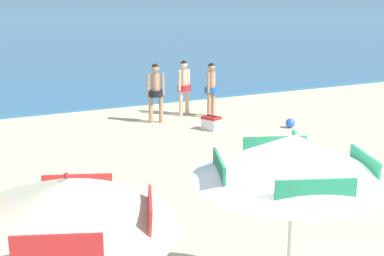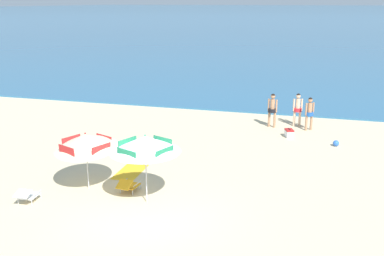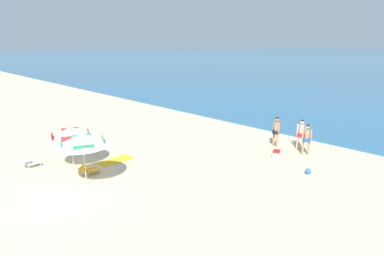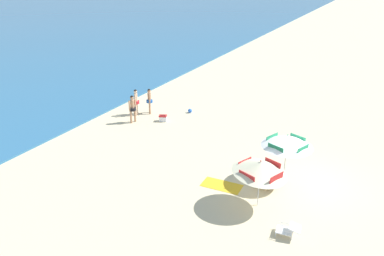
{
  "view_description": "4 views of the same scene",
  "coord_description": "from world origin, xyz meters",
  "px_view_note": "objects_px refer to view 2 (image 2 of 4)",
  "views": [
    {
      "loc": [
        -3.95,
        -3.91,
        3.77
      ],
      "look_at": [
        1.4,
        6.22,
        1.02
      ],
      "focal_mm": 51.74,
      "sensor_mm": 36.0,
      "label": 1
    },
    {
      "loc": [
        4.87,
        -11.81,
        6.41
      ],
      "look_at": [
        -0.08,
        5.63,
        1.23
      ],
      "focal_mm": 41.56,
      "sensor_mm": 36.0,
      "label": 2
    },
    {
      "loc": [
        11.47,
        -4.36,
        5.79
      ],
      "look_at": [
        -0.1,
        6.97,
        1.38
      ],
      "focal_mm": 28.25,
      "sensor_mm": 36.0,
      "label": 3
    },
    {
      "loc": [
        -15.53,
        -2.17,
        8.93
      ],
      "look_at": [
        0.56,
        5.83,
        1.4
      ],
      "focal_mm": 35.01,
      "sensor_mm": 36.0,
      "label": 4
    }
  ],
  "objects_px": {
    "beach_umbrella_striped_main": "(86,141)",
    "beach_umbrella_striped_second": "(145,144)",
    "lounge_chair_under_umbrella": "(128,185)",
    "person_wading_in": "(298,107)",
    "person_standing_near_shore": "(272,108)",
    "lounge_chair_beside_umbrella": "(27,195)",
    "cooler_box": "(289,133)",
    "beach_ball": "(336,143)",
    "beach_towel": "(130,172)",
    "person_standing_beside": "(310,111)"
  },
  "relations": [
    {
      "from": "cooler_box",
      "to": "beach_umbrella_striped_main",
      "type": "bearing_deg",
      "value": -127.61
    },
    {
      "from": "lounge_chair_under_umbrella",
      "to": "person_standing_near_shore",
      "type": "distance_m",
      "value": 10.59
    },
    {
      "from": "beach_umbrella_striped_main",
      "to": "lounge_chair_under_umbrella",
      "type": "relative_size",
      "value": 2.75
    },
    {
      "from": "beach_umbrella_striped_second",
      "to": "cooler_box",
      "type": "height_order",
      "value": "beach_umbrella_striped_second"
    },
    {
      "from": "beach_towel",
      "to": "person_standing_beside",
      "type": "bearing_deg",
      "value": 50.64
    },
    {
      "from": "lounge_chair_beside_umbrella",
      "to": "cooler_box",
      "type": "xyz_separation_m",
      "value": [
        7.79,
        9.88,
        -0.08
      ]
    },
    {
      "from": "lounge_chair_beside_umbrella",
      "to": "cooler_box",
      "type": "relative_size",
      "value": 1.53
    },
    {
      "from": "person_standing_beside",
      "to": "person_wading_in",
      "type": "height_order",
      "value": "person_wading_in"
    },
    {
      "from": "beach_umbrella_striped_second",
      "to": "person_standing_near_shore",
      "type": "xyz_separation_m",
      "value": [
        2.98,
        10.39,
        -0.99
      ]
    },
    {
      "from": "beach_umbrella_striped_main",
      "to": "cooler_box",
      "type": "distance_m",
      "value": 10.6
    },
    {
      "from": "beach_umbrella_striped_main",
      "to": "lounge_chair_under_umbrella",
      "type": "distance_m",
      "value": 2.11
    },
    {
      "from": "beach_umbrella_striped_main",
      "to": "beach_towel",
      "type": "relative_size",
      "value": 1.45
    },
    {
      "from": "beach_umbrella_striped_main",
      "to": "beach_towel",
      "type": "bearing_deg",
      "value": 68.29
    },
    {
      "from": "person_standing_near_shore",
      "to": "beach_ball",
      "type": "bearing_deg",
      "value": -37.62
    },
    {
      "from": "beach_umbrella_striped_second",
      "to": "person_standing_near_shore",
      "type": "bearing_deg",
      "value": 73.97
    },
    {
      "from": "person_standing_beside",
      "to": "beach_ball",
      "type": "distance_m",
      "value": 2.86
    },
    {
      "from": "lounge_chair_beside_umbrella",
      "to": "cooler_box",
      "type": "bearing_deg",
      "value": 51.74
    },
    {
      "from": "beach_umbrella_striped_main",
      "to": "lounge_chair_beside_umbrella",
      "type": "xyz_separation_m",
      "value": [
        -1.39,
        -1.57,
        -1.49
      ]
    },
    {
      "from": "lounge_chair_under_umbrella",
      "to": "person_standing_near_shore",
      "type": "height_order",
      "value": "person_standing_near_shore"
    },
    {
      "from": "lounge_chair_under_umbrella",
      "to": "cooler_box",
      "type": "relative_size",
      "value": 1.62
    },
    {
      "from": "beach_ball",
      "to": "beach_towel",
      "type": "xyz_separation_m",
      "value": [
        -7.82,
        -5.54,
        -0.13
      ]
    },
    {
      "from": "person_standing_beside",
      "to": "person_wading_in",
      "type": "distance_m",
      "value": 0.91
    },
    {
      "from": "cooler_box",
      "to": "person_standing_beside",
      "type": "bearing_deg",
      "value": 60.44
    },
    {
      "from": "beach_umbrella_striped_second",
      "to": "person_wading_in",
      "type": "bearing_deg",
      "value": 68.86
    },
    {
      "from": "cooler_box",
      "to": "beach_ball",
      "type": "xyz_separation_m",
      "value": [
        2.18,
        -0.86,
        -0.06
      ]
    },
    {
      "from": "beach_towel",
      "to": "person_standing_near_shore",
      "type": "bearing_deg",
      "value": 59.99
    },
    {
      "from": "beach_umbrella_striped_main",
      "to": "person_standing_near_shore",
      "type": "bearing_deg",
      "value": 61.49
    },
    {
      "from": "lounge_chair_beside_umbrella",
      "to": "beach_ball",
      "type": "height_order",
      "value": "lounge_chair_beside_umbrella"
    },
    {
      "from": "cooler_box",
      "to": "beach_ball",
      "type": "distance_m",
      "value": 2.34
    },
    {
      "from": "lounge_chair_under_umbrella",
      "to": "beach_ball",
      "type": "relative_size",
      "value": 3.38
    },
    {
      "from": "beach_umbrella_striped_second",
      "to": "lounge_chair_under_umbrella",
      "type": "distance_m",
      "value": 2.07
    },
    {
      "from": "lounge_chair_under_umbrella",
      "to": "person_standing_near_shore",
      "type": "xyz_separation_m",
      "value": [
        3.9,
        9.81,
        0.77
      ]
    },
    {
      "from": "beach_umbrella_striped_second",
      "to": "person_standing_beside",
      "type": "relative_size",
      "value": 1.84
    },
    {
      "from": "beach_umbrella_striped_main",
      "to": "cooler_box",
      "type": "xyz_separation_m",
      "value": [
        6.4,
        8.31,
        -1.57
      ]
    },
    {
      "from": "lounge_chair_under_umbrella",
      "to": "cooler_box",
      "type": "bearing_deg",
      "value": 59.09
    },
    {
      "from": "beach_umbrella_striped_main",
      "to": "beach_towel",
      "type": "distance_m",
      "value": 2.71
    },
    {
      "from": "lounge_chair_beside_umbrella",
      "to": "beach_towel",
      "type": "xyz_separation_m",
      "value": [
        2.15,
        3.48,
        -0.27
      ]
    },
    {
      "from": "lounge_chair_under_umbrella",
      "to": "person_wading_in",
      "type": "xyz_separation_m",
      "value": [
        5.16,
        10.41,
        0.75
      ]
    },
    {
      "from": "beach_ball",
      "to": "beach_towel",
      "type": "bearing_deg",
      "value": -144.66
    },
    {
      "from": "person_standing_beside",
      "to": "person_wading_in",
      "type": "xyz_separation_m",
      "value": [
        -0.63,
        0.65,
        0.03
      ]
    },
    {
      "from": "lounge_chair_beside_umbrella",
      "to": "lounge_chair_under_umbrella",
      "type": "bearing_deg",
      "value": 30.15
    },
    {
      "from": "beach_umbrella_striped_main",
      "to": "beach_ball",
      "type": "relative_size",
      "value": 9.3
    },
    {
      "from": "beach_umbrella_striped_main",
      "to": "beach_umbrella_striped_second",
      "type": "bearing_deg",
      "value": -11.25
    },
    {
      "from": "beach_towel",
      "to": "beach_ball",
      "type": "bearing_deg",
      "value": 35.34
    },
    {
      "from": "person_standing_near_shore",
      "to": "beach_towel",
      "type": "relative_size",
      "value": 1.0
    },
    {
      "from": "beach_towel",
      "to": "lounge_chair_under_umbrella",
      "type": "bearing_deg",
      "value": -68.16
    },
    {
      "from": "beach_umbrella_striped_main",
      "to": "person_standing_near_shore",
      "type": "distance_m",
      "value": 11.3
    },
    {
      "from": "beach_umbrella_striped_main",
      "to": "beach_towel",
      "type": "height_order",
      "value": "beach_umbrella_striped_main"
    },
    {
      "from": "person_standing_beside",
      "to": "beach_ball",
      "type": "height_order",
      "value": "person_standing_beside"
    },
    {
      "from": "beach_towel",
      "to": "person_wading_in",
      "type": "bearing_deg",
      "value": 55.61
    }
  ]
}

